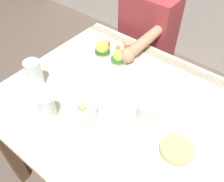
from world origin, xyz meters
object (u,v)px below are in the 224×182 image
water_glass_far (47,109)px  diner_person (145,40)px  water_glass_near (146,115)px  side_plate (176,151)px  dining_table (131,124)px  fruit_bowl (83,111)px  eggs_benedict_plate (111,55)px  water_glass_extra (35,75)px

water_glass_far → diner_person: diner_person is taller
water_glass_near → water_glass_far: size_ratio=0.97×
water_glass_far → side_plate: size_ratio=0.59×
water_glass_near → water_glass_far: bearing=-145.6°
dining_table → fruit_bowl: size_ratio=10.00×
dining_table → water_glass_far: water_glass_far is taller
water_glass_far → diner_person: size_ratio=0.10×
eggs_benedict_plate → diner_person: 0.40m
water_glass_near → water_glass_far: 0.40m
dining_table → water_glass_far: 0.39m
water_glass_near → water_glass_extra: 0.54m
fruit_bowl → diner_person: diner_person is taller
dining_table → diner_person: diner_person is taller
water_glass_far → diner_person: 0.87m
water_glass_near → water_glass_extra: bearing=-165.8°
side_plate → diner_person: diner_person is taller
eggs_benedict_plate → water_glass_near: water_glass_near is taller
eggs_benedict_plate → diner_person: diner_person is taller
fruit_bowl → water_glass_near: size_ratio=1.06×
water_glass_far → water_glass_extra: bearing=154.0°
dining_table → water_glass_extra: (-0.45, -0.16, 0.17)m
water_glass_extra → side_plate: (0.70, 0.08, -0.05)m
dining_table → side_plate: size_ratio=6.00×
eggs_benedict_plate → side_plate: eggs_benedict_plate is taller
eggs_benedict_plate → side_plate: (0.54, -0.29, -0.01)m
water_glass_far → water_glass_extra: water_glass_extra is taller
eggs_benedict_plate → dining_table: bearing=-36.1°
fruit_bowl → water_glass_far: bearing=-139.8°
water_glass_far → side_plate: (0.50, 0.18, -0.04)m
eggs_benedict_plate → side_plate: size_ratio=1.35×
eggs_benedict_plate → fruit_bowl: size_ratio=2.25×
diner_person → water_glass_extra: bearing=-99.7°
fruit_bowl → side_plate: 0.40m
fruit_bowl → water_glass_near: water_glass_near is taller
fruit_bowl → side_plate: bearing=12.1°
water_glass_near → fruit_bowl: bearing=-149.0°
water_glass_extra → diner_person: size_ratio=0.12×
water_glass_near → water_glass_far: (-0.33, -0.23, 0.00)m
dining_table → water_glass_far: size_ratio=10.23×
eggs_benedict_plate → fruit_bowl: bearing=-67.8°
fruit_bowl → side_plate: fruit_bowl is taller
dining_table → side_plate: bearing=-16.9°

